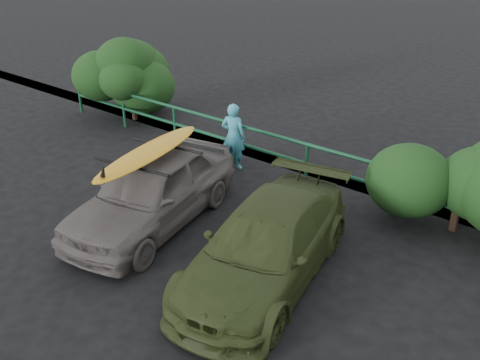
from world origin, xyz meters
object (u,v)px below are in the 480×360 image
object	(u,v)px
sedan	(152,191)
surfboard	(149,152)
olive_vehicle	(266,245)
man	(233,136)
guardrail	(269,154)

from	to	relation	value
sedan	surfboard	world-z (taller)	surfboard
sedan	surfboard	bearing A→B (deg)	0.00
olive_vehicle	man	distance (m)	4.35
guardrail	olive_vehicle	world-z (taller)	olive_vehicle
guardrail	surfboard	world-z (taller)	surfboard
sedan	surfboard	distance (m)	0.80
olive_vehicle	surfboard	xyz separation A→B (m)	(-2.72, 0.08, 0.88)
olive_vehicle	man	xyz separation A→B (m)	(-3.12, 3.03, 0.17)
sedan	man	bearing A→B (deg)	87.03
guardrail	man	bearing A→B (deg)	-166.08
sedan	olive_vehicle	distance (m)	2.72
guardrail	man	xyz separation A→B (m)	(-0.87, -0.22, 0.27)
sedan	man	distance (m)	2.97
guardrail	surfboard	size ratio (longest dim) A/B	4.67
olive_vehicle	surfboard	distance (m)	2.86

